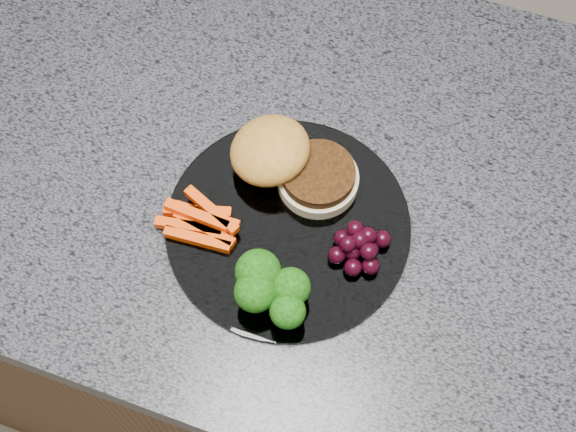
{
  "coord_description": "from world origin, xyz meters",
  "views": [
    {
      "loc": [
        0.21,
        -0.41,
        1.67
      ],
      "look_at": [
        0.09,
        -0.07,
        0.93
      ],
      "focal_mm": 50.0,
      "sensor_mm": 36.0,
      "label": 1
    }
  ],
  "objects_px": {
    "plate": "(288,225)",
    "grape_bunch": "(359,246)",
    "island_cabinet": "(250,293)",
    "burger": "(287,162)"
  },
  "relations": [
    {
      "from": "plate",
      "to": "burger",
      "type": "height_order",
      "value": "burger"
    },
    {
      "from": "plate",
      "to": "grape_bunch",
      "type": "height_order",
      "value": "grape_bunch"
    },
    {
      "from": "burger",
      "to": "island_cabinet",
      "type": "bearing_deg",
      "value": 162.59
    },
    {
      "from": "plate",
      "to": "burger",
      "type": "relative_size",
      "value": 1.7
    },
    {
      "from": "plate",
      "to": "island_cabinet",
      "type": "bearing_deg",
      "value": 141.71
    },
    {
      "from": "plate",
      "to": "grape_bunch",
      "type": "bearing_deg",
      "value": -3.72
    },
    {
      "from": "island_cabinet",
      "to": "plate",
      "type": "relative_size",
      "value": 4.62
    },
    {
      "from": "island_cabinet",
      "to": "burger",
      "type": "bearing_deg",
      "value": -10.59
    },
    {
      "from": "island_cabinet",
      "to": "grape_bunch",
      "type": "distance_m",
      "value": 0.53
    },
    {
      "from": "island_cabinet",
      "to": "plate",
      "type": "bearing_deg",
      "value": -38.29
    }
  ]
}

